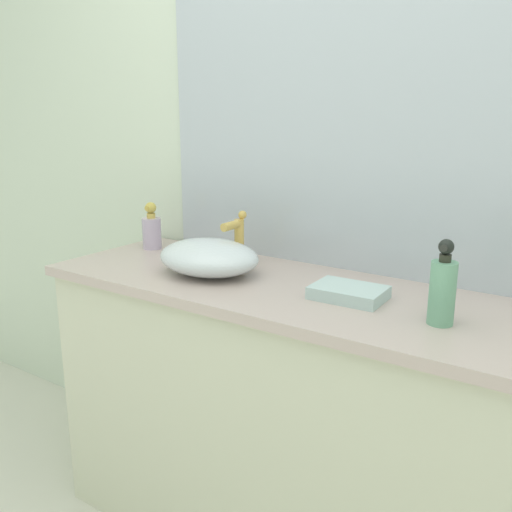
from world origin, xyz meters
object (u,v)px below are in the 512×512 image
sink_basin (209,257)px  folded_hand_towel (349,293)px  soap_dispenser (152,230)px  lotion_bottle (443,289)px

sink_basin → folded_hand_towel: 0.46m
soap_dispenser → folded_hand_towel: 0.85m
lotion_bottle → folded_hand_towel: bearing=169.7°
sink_basin → soap_dispenser: bearing=159.5°
sink_basin → lotion_bottle: bearing=-1.5°
lotion_bottle → folded_hand_towel: 0.27m
sink_basin → lotion_bottle: lotion_bottle is taller
soap_dispenser → folded_hand_towel: soap_dispenser is taller
sink_basin → folded_hand_towel: sink_basin is taller
soap_dispenser → lotion_bottle: lotion_bottle is taller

